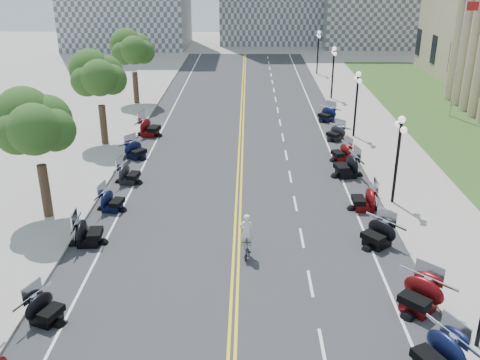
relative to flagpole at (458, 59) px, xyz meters
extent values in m
plane|color=gray|center=(-18.00, -22.00, -5.00)|extent=(160.00, 160.00, 0.00)
cube|color=#333335|center=(-18.00, -12.00, -5.00)|extent=(16.00, 90.00, 0.01)
cube|color=yellow|center=(-18.12, -12.00, -4.99)|extent=(0.12, 90.00, 0.00)
cube|color=yellow|center=(-17.88, -12.00, -4.99)|extent=(0.12, 90.00, 0.00)
cube|color=white|center=(-11.60, -12.00, -4.99)|extent=(0.12, 90.00, 0.00)
cube|color=white|center=(-24.40, -12.00, -4.99)|extent=(0.12, 90.00, 0.00)
cube|color=white|center=(-14.80, -30.00, -4.99)|extent=(0.12, 2.00, 0.00)
cube|color=white|center=(-14.80, -26.00, -4.99)|extent=(0.12, 2.00, 0.00)
cube|color=white|center=(-14.80, -22.00, -4.99)|extent=(0.12, 2.00, 0.00)
cube|color=white|center=(-14.80, -18.00, -4.99)|extent=(0.12, 2.00, 0.00)
cube|color=white|center=(-14.80, -14.00, -4.99)|extent=(0.12, 2.00, 0.00)
cube|color=white|center=(-14.80, -10.00, -4.99)|extent=(0.12, 2.00, 0.00)
cube|color=white|center=(-14.80, -6.00, -4.99)|extent=(0.12, 2.00, 0.00)
cube|color=white|center=(-14.80, -2.00, -4.99)|extent=(0.12, 2.00, 0.00)
cube|color=white|center=(-14.80, 2.00, -4.99)|extent=(0.12, 2.00, 0.00)
cube|color=white|center=(-14.80, 6.00, -4.99)|extent=(0.12, 2.00, 0.00)
cube|color=white|center=(-14.80, 10.00, -4.99)|extent=(0.12, 2.00, 0.00)
cube|color=white|center=(-14.80, 14.00, -4.99)|extent=(0.12, 2.00, 0.00)
cube|color=white|center=(-14.80, 18.00, -4.99)|extent=(0.12, 2.00, 0.00)
cube|color=white|center=(-14.80, 22.00, -4.99)|extent=(0.12, 2.00, 0.00)
cube|color=white|center=(-14.80, 26.00, -4.99)|extent=(0.12, 2.00, 0.00)
cube|color=white|center=(-14.80, 30.00, -4.99)|extent=(0.12, 2.00, 0.00)
cube|color=#9E9991|center=(-7.50, -12.00, -4.92)|extent=(5.00, 90.00, 0.15)
cube|color=#9E9991|center=(-28.50, -12.00, -4.92)|extent=(5.00, 90.00, 0.15)
cube|color=#356023|center=(-0.50, -4.00, -4.95)|extent=(9.00, 60.00, 0.10)
imported|color=#A51414|center=(-17.52, -23.75, -4.52)|extent=(0.50, 1.61, 0.96)
imported|color=white|center=(-17.52, -23.75, -3.15)|extent=(0.65, 0.43, 1.78)
camera|label=1|loc=(-17.48, -45.24, 7.71)|focal=40.00mm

